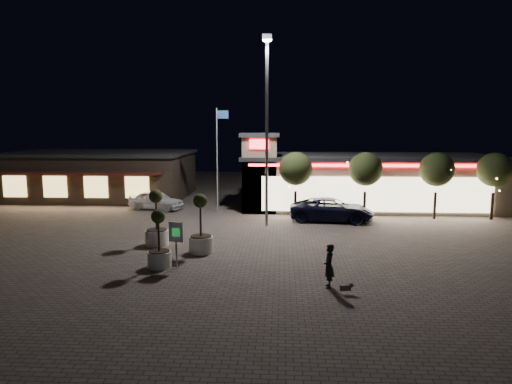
# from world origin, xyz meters

# --- Properties ---
(ground) EXTENTS (90.00, 90.00, 0.00)m
(ground) POSITION_xyz_m (0.00, 0.00, 0.00)
(ground) COLOR #61574F
(ground) RESTS_ON ground
(retail_building) EXTENTS (20.40, 8.40, 6.10)m
(retail_building) POSITION_xyz_m (9.51, 15.82, 2.21)
(retail_building) COLOR gray
(retail_building) RESTS_ON ground
(restaurant_building) EXTENTS (16.40, 11.00, 4.30)m
(restaurant_building) POSITION_xyz_m (-14.00, 19.97, 2.16)
(restaurant_building) COLOR #382D23
(restaurant_building) RESTS_ON ground
(floodlight_pole) EXTENTS (0.60, 0.40, 12.38)m
(floodlight_pole) POSITION_xyz_m (2.00, 8.00, 7.02)
(floodlight_pole) COLOR gray
(floodlight_pole) RESTS_ON ground
(flagpole) EXTENTS (0.95, 0.10, 8.00)m
(flagpole) POSITION_xyz_m (-1.90, 13.00, 4.74)
(flagpole) COLOR white
(flagpole) RESTS_ON ground
(string_tree_a) EXTENTS (2.42, 2.42, 4.79)m
(string_tree_a) POSITION_xyz_m (4.00, 11.00, 3.56)
(string_tree_a) COLOR #332319
(string_tree_a) RESTS_ON ground
(string_tree_b) EXTENTS (2.42, 2.42, 4.79)m
(string_tree_b) POSITION_xyz_m (9.00, 11.00, 3.56)
(string_tree_b) COLOR #332319
(string_tree_b) RESTS_ON ground
(string_tree_c) EXTENTS (2.42, 2.42, 4.79)m
(string_tree_c) POSITION_xyz_m (14.00, 11.00, 3.56)
(string_tree_c) COLOR #332319
(string_tree_c) RESTS_ON ground
(string_tree_d) EXTENTS (2.42, 2.42, 4.79)m
(string_tree_d) POSITION_xyz_m (18.00, 11.00, 3.56)
(string_tree_d) COLOR #332319
(string_tree_d) RESTS_ON ground
(pickup_truck) EXTENTS (6.12, 3.36, 1.63)m
(pickup_truck) POSITION_xyz_m (6.54, 9.79, 0.81)
(pickup_truck) COLOR black
(pickup_truck) RESTS_ON ground
(white_sedan) EXTENTS (4.78, 3.01, 1.52)m
(white_sedan) POSITION_xyz_m (-7.04, 13.56, 0.76)
(white_sedan) COLOR white
(white_sedan) RESTS_ON ground
(pedestrian) EXTENTS (0.44, 0.67, 1.83)m
(pedestrian) POSITION_xyz_m (4.96, -3.76, 0.91)
(pedestrian) COLOR black
(pedestrian) RESTS_ON ground
(dog) EXTENTS (0.55, 0.30, 0.29)m
(dog) POSITION_xyz_m (5.63, -4.44, 0.29)
(dog) COLOR #59514C
(dog) RESTS_ON ground
(planter_left) EXTENTS (1.29, 1.29, 3.16)m
(planter_left) POSITION_xyz_m (-3.94, 2.52, 0.98)
(planter_left) COLOR silver
(planter_left) RESTS_ON ground
(planter_mid) EXTENTS (1.12, 1.12, 2.76)m
(planter_mid) POSITION_xyz_m (-2.73, -1.41, 0.85)
(planter_mid) COLOR silver
(planter_mid) RESTS_ON ground
(planter_right) EXTENTS (1.28, 1.28, 3.14)m
(planter_right) POSITION_xyz_m (-1.22, 1.21, 0.97)
(planter_right) COLOR silver
(planter_right) RESTS_ON ground
(valet_sign) EXTENTS (0.72, 0.24, 2.19)m
(valet_sign) POSITION_xyz_m (-1.89, -1.50, 1.53)
(valet_sign) COLOR gray
(valet_sign) RESTS_ON ground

